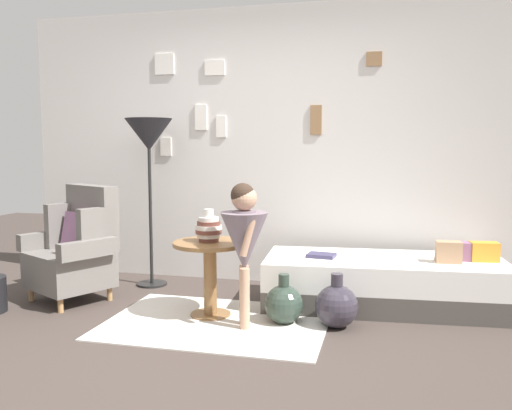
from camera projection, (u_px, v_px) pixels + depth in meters
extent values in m
plane|color=#423833|center=(196.00, 355.00, 3.35)|extent=(12.00, 12.00, 0.00)
cube|color=silver|center=(266.00, 147.00, 5.09)|extent=(4.80, 0.10, 2.60)
cube|color=white|center=(166.00, 147.00, 5.28)|extent=(0.11, 0.02, 0.18)
cube|color=silver|center=(166.00, 147.00, 5.27)|extent=(0.09, 0.01, 0.14)
cube|color=white|center=(201.00, 118.00, 5.16)|extent=(0.12, 0.02, 0.24)
cube|color=#B1B1AB|center=(201.00, 117.00, 5.15)|extent=(0.09, 0.01, 0.19)
cube|color=olive|center=(374.00, 59.00, 4.72)|extent=(0.14, 0.02, 0.12)
cube|color=#ABABA3|center=(374.00, 59.00, 4.71)|extent=(0.11, 0.01, 0.10)
cube|color=white|center=(215.00, 68.00, 5.07)|extent=(0.20, 0.02, 0.14)
cube|color=#ABABA3|center=(215.00, 68.00, 5.07)|extent=(0.15, 0.01, 0.11)
cube|color=olive|center=(316.00, 120.00, 4.90)|extent=(0.10, 0.02, 0.27)
cube|color=silver|center=(316.00, 120.00, 4.89)|extent=(0.08, 0.01, 0.21)
cube|color=white|center=(221.00, 127.00, 5.12)|extent=(0.10, 0.02, 0.20)
cube|color=gray|center=(221.00, 127.00, 5.12)|extent=(0.08, 0.01, 0.16)
cube|color=white|center=(165.00, 64.00, 5.19)|extent=(0.20, 0.02, 0.20)
cube|color=#A6A69E|center=(164.00, 64.00, 5.19)|extent=(0.15, 0.01, 0.15)
cube|color=silver|center=(217.00, 322.00, 3.95)|extent=(1.62, 1.16, 0.01)
cylinder|color=tan|center=(31.00, 294.00, 4.52)|extent=(0.04, 0.04, 0.12)
cylinder|color=tan|center=(61.00, 305.00, 4.20)|extent=(0.04, 0.04, 0.12)
cylinder|color=tan|center=(79.00, 284.00, 4.85)|extent=(0.04, 0.04, 0.12)
cylinder|color=tan|center=(110.00, 293.00, 4.54)|extent=(0.04, 0.04, 0.12)
cube|color=slate|center=(70.00, 269.00, 4.50)|extent=(0.79, 0.77, 0.30)
cube|color=slate|center=(92.00, 217.00, 4.63)|extent=(0.60, 0.40, 0.55)
cube|color=slate|center=(63.00, 225.00, 4.71)|extent=(0.21, 0.31, 0.39)
cube|color=slate|center=(96.00, 231.00, 4.37)|extent=(0.21, 0.31, 0.39)
cube|color=slate|center=(47.00, 240.00, 4.68)|extent=(0.31, 0.49, 0.14)
cube|color=slate|center=(88.00, 249.00, 4.25)|extent=(0.31, 0.49, 0.14)
cube|color=gray|center=(79.00, 232.00, 4.54)|extent=(0.40, 0.31, 0.33)
cube|color=#4C4742|center=(383.00, 296.00, 4.36)|extent=(1.96, 0.94, 0.18)
cube|color=white|center=(384.00, 272.00, 4.34)|extent=(1.96, 0.94, 0.22)
cube|color=orange|center=(484.00, 252.00, 4.21)|extent=(0.23, 0.15, 0.15)
cube|color=gray|center=(460.00, 251.00, 4.25)|extent=(0.17, 0.13, 0.15)
cube|color=tan|center=(449.00, 252.00, 4.16)|extent=(0.20, 0.13, 0.17)
cylinder|color=olive|center=(211.00, 315.00, 4.12)|extent=(0.31, 0.31, 0.02)
cylinder|color=olive|center=(210.00, 280.00, 4.09)|extent=(0.10, 0.10, 0.53)
cylinder|color=olive|center=(210.00, 244.00, 4.06)|extent=(0.56, 0.56, 0.03)
cylinder|color=brown|center=(209.00, 239.00, 4.07)|extent=(0.15, 0.15, 0.03)
cylinder|color=silver|center=(209.00, 235.00, 4.06)|extent=(0.18, 0.18, 0.03)
cylinder|color=brown|center=(209.00, 231.00, 4.06)|extent=(0.20, 0.20, 0.03)
cylinder|color=silver|center=(209.00, 227.00, 4.05)|extent=(0.20, 0.20, 0.03)
cylinder|color=brown|center=(209.00, 223.00, 4.05)|extent=(0.18, 0.18, 0.03)
cylinder|color=silver|center=(209.00, 219.00, 4.05)|extent=(0.15, 0.15, 0.03)
cylinder|color=silver|center=(209.00, 213.00, 4.04)|extent=(0.08, 0.08, 0.06)
cylinder|color=black|center=(152.00, 284.00, 5.05)|extent=(0.28, 0.28, 0.02)
cylinder|color=black|center=(150.00, 206.00, 4.97)|extent=(0.03, 0.03, 1.46)
cone|color=#232328|center=(149.00, 135.00, 4.90)|extent=(0.43, 0.43, 0.29)
cylinder|color=tan|center=(245.00, 299.00, 3.79)|extent=(0.07, 0.07, 0.45)
cylinder|color=tan|center=(244.00, 295.00, 3.88)|extent=(0.07, 0.07, 0.45)
cone|color=slate|center=(244.00, 242.00, 3.79)|extent=(0.34, 0.34, 0.42)
cylinder|color=slate|center=(244.00, 222.00, 3.78)|extent=(0.17, 0.17, 0.16)
cylinder|color=tan|center=(248.00, 236.00, 3.67)|extent=(0.13, 0.09, 0.29)
cylinder|color=tan|center=(246.00, 231.00, 3.90)|extent=(0.13, 0.09, 0.29)
sphere|color=tan|center=(244.00, 198.00, 3.76)|extent=(0.18, 0.18, 0.18)
sphere|color=#38281E|center=(243.00, 195.00, 3.75)|extent=(0.17, 0.17, 0.17)
cube|color=#3D3859|center=(321.00, 255.00, 4.37)|extent=(0.24, 0.19, 0.03)
sphere|color=#2D3D33|center=(284.00, 305.00, 3.93)|extent=(0.29, 0.29, 0.29)
cylinder|color=#2D3D33|center=(284.00, 280.00, 3.91)|extent=(0.08, 0.08, 0.09)
sphere|color=#332D38|center=(337.00, 306.00, 3.85)|extent=(0.31, 0.31, 0.31)
cylinder|color=#332D38|center=(337.00, 280.00, 3.83)|extent=(0.09, 0.09, 0.09)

